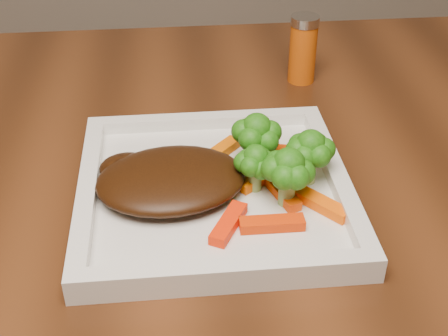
{
  "coord_description": "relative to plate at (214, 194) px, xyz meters",
  "views": [
    {
      "loc": [
        -0.24,
        -0.53,
        1.14
      ],
      "look_at": [
        -0.19,
        -0.03,
        0.79
      ],
      "focal_mm": 50.0,
      "sensor_mm": 36.0,
      "label": 1
    }
  ],
  "objects": [
    {
      "name": "broccoli_3",
      "position": [
        0.04,
        -0.0,
        0.04
      ],
      "size": [
        0.05,
        0.05,
        0.06
      ],
      "primitive_type": null,
      "rotation": [
        0.0,
        0.0,
        -0.14
      ],
      "color": "#176D12",
      "rests_on": "plate"
    },
    {
      "name": "broccoli_0",
      "position": [
        0.05,
        0.04,
        0.04
      ],
      "size": [
        0.07,
        0.07,
        0.07
      ],
      "primitive_type": null,
      "rotation": [
        0.0,
        0.0,
        0.28
      ],
      "color": "#306711",
      "rests_on": "plate"
    },
    {
      "name": "carrot_1",
      "position": [
        0.1,
        -0.04,
        0.01
      ],
      "size": [
        0.05,
        0.06,
        0.01
      ],
      "primitive_type": "cube",
      "rotation": [
        0.0,
        0.0,
        -0.87
      ],
      "color": "#FF5A04",
      "rests_on": "plate"
    },
    {
      "name": "broccoli_2",
      "position": [
        0.07,
        -0.03,
        0.04
      ],
      "size": [
        0.06,
        0.06,
        0.06
      ],
      "primitive_type": null,
      "rotation": [
        0.0,
        0.0,
        -0.12
      ],
      "color": "#346C12",
      "rests_on": "plate"
    },
    {
      "name": "spice_shaker",
      "position": [
        0.14,
        0.26,
        0.04
      ],
      "size": [
        0.04,
        0.04,
        0.09
      ],
      "primitive_type": "cylinder",
      "rotation": [
        0.0,
        0.0,
        -0.16
      ],
      "color": "#C34D0A",
      "rests_on": "dining_table"
    },
    {
      "name": "carrot_3",
      "position": [
        0.1,
        0.05,
        0.01
      ],
      "size": [
        0.06,
        0.03,
        0.01
      ],
      "primitive_type": "cube",
      "rotation": [
        0.0,
        0.0,
        -0.23
      ],
      "color": "#CB3703",
      "rests_on": "plate"
    },
    {
      "name": "plate",
      "position": [
        0.0,
        0.0,
        0.0
      ],
      "size": [
        0.27,
        0.27,
        0.01
      ],
      "primitive_type": "cube",
      "color": "white",
      "rests_on": "dining_table"
    },
    {
      "name": "carrot_4",
      "position": [
        0.01,
        0.06,
        0.01
      ],
      "size": [
        0.05,
        0.05,
        0.01
      ],
      "primitive_type": "cube",
      "rotation": [
        0.0,
        0.0,
        0.82
      ],
      "color": "#DA5D03",
      "rests_on": "plate"
    },
    {
      "name": "carrot_6",
      "position": [
        0.05,
        0.01,
        0.01
      ],
      "size": [
        0.05,
        0.04,
        0.01
      ],
      "primitive_type": "cube",
      "rotation": [
        0.0,
        0.0,
        0.64
      ],
      "color": "#F25E03",
      "rests_on": "plate"
    },
    {
      "name": "carrot_0",
      "position": [
        0.05,
        -0.07,
        0.01
      ],
      "size": [
        0.06,
        0.02,
        0.01
      ],
      "primitive_type": "cube",
      "rotation": [
        0.0,
        0.0,
        -0.01
      ],
      "color": "red",
      "rests_on": "plate"
    },
    {
      "name": "broccoli_1",
      "position": [
        0.1,
        0.0,
        0.04
      ],
      "size": [
        0.07,
        0.07,
        0.06
      ],
      "primitive_type": null,
      "rotation": [
        0.0,
        0.0,
        -0.21
      ],
      "color": "#2E7413",
      "rests_on": "plate"
    },
    {
      "name": "steak",
      "position": [
        -0.04,
        -0.0,
        0.02
      ],
      "size": [
        0.16,
        0.13,
        0.03
      ],
      "primitive_type": "ellipsoid",
      "rotation": [
        0.0,
        0.0,
        0.12
      ],
      "color": "#361A08",
      "rests_on": "plate"
    },
    {
      "name": "carrot_5",
      "position": [
        0.07,
        -0.02,
        0.01
      ],
      "size": [
        0.03,
        0.05,
        0.01
      ],
      "primitive_type": "cube",
      "rotation": [
        0.0,
        0.0,
        -1.26
      ],
      "color": "#EC4403",
      "rests_on": "plate"
    },
    {
      "name": "carrot_2",
      "position": [
        0.01,
        -0.06,
        0.01
      ],
      "size": [
        0.04,
        0.06,
        0.01
      ],
      "primitive_type": "cube",
      "rotation": [
        0.0,
        0.0,
        1.08
      ],
      "color": "#F92704",
      "rests_on": "plate"
    }
  ]
}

